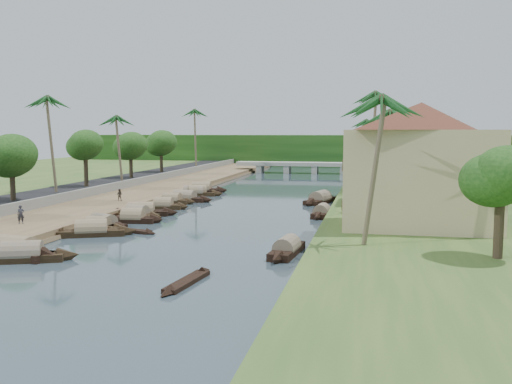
% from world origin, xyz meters
% --- Properties ---
extents(ground, '(220.00, 220.00, 0.00)m').
position_xyz_m(ground, '(0.00, 0.00, 0.00)').
color(ground, '#33434D').
rests_on(ground, ground).
extents(left_bank, '(10.00, 180.00, 0.80)m').
position_xyz_m(left_bank, '(-16.00, 20.00, 0.40)').
color(left_bank, brown).
rests_on(left_bank, ground).
extents(right_bank, '(16.00, 180.00, 1.20)m').
position_xyz_m(right_bank, '(19.00, 20.00, 0.60)').
color(right_bank, '#335221').
rests_on(right_bank, ground).
extents(road, '(8.00, 180.00, 1.40)m').
position_xyz_m(road, '(-24.50, 20.00, 0.70)').
color(road, black).
rests_on(road, ground).
extents(retaining_wall, '(0.40, 180.00, 1.10)m').
position_xyz_m(retaining_wall, '(-20.20, 20.00, 1.35)').
color(retaining_wall, slate).
rests_on(retaining_wall, left_bank).
extents(treeline, '(120.00, 14.00, 8.00)m').
position_xyz_m(treeline, '(0.00, 100.00, 4.00)').
color(treeline, '#13390F').
rests_on(treeline, ground).
extents(bridge, '(28.00, 4.00, 2.40)m').
position_xyz_m(bridge, '(0.00, 72.00, 1.72)').
color(bridge, '#97988E').
rests_on(bridge, ground).
extents(building_near, '(14.85, 14.85, 10.20)m').
position_xyz_m(building_near, '(18.99, -2.00, 6.38)').
color(building_near, '#C6B385').
rests_on(building_near, right_bank).
extents(building_mid, '(14.11, 14.11, 9.70)m').
position_xyz_m(building_mid, '(19.99, 14.00, 6.13)').
color(building_mid, tan).
rests_on(building_mid, right_bank).
extents(building_far, '(15.59, 15.59, 10.20)m').
position_xyz_m(building_far, '(18.99, 28.00, 6.38)').
color(building_far, beige).
rests_on(building_far, right_bank).
extents(building_distant, '(12.62, 12.62, 9.20)m').
position_xyz_m(building_distant, '(19.99, 48.00, 5.88)').
color(building_distant, '#C6B385').
rests_on(building_distant, right_bank).
extents(sampan_0, '(7.97, 4.36, 2.11)m').
position_xyz_m(sampan_0, '(-8.70, -15.10, 0.41)').
color(sampan_0, black).
rests_on(sampan_0, ground).
extents(sampan_1, '(8.29, 3.47, 2.38)m').
position_xyz_m(sampan_1, '(-9.78, -14.17, 0.42)').
color(sampan_1, black).
rests_on(sampan_1, ground).
extents(sampan_2, '(7.88, 4.58, 2.10)m').
position_xyz_m(sampan_2, '(-8.63, -5.17, 0.41)').
color(sampan_2, black).
rests_on(sampan_2, ground).
extents(sampan_3, '(6.94, 4.18, 1.92)m').
position_xyz_m(sampan_3, '(-9.43, -1.34, 0.41)').
color(sampan_3, black).
rests_on(sampan_3, ground).
extents(sampan_4, '(6.33, 1.85, 1.84)m').
position_xyz_m(sampan_4, '(-9.35, -2.70, 0.40)').
color(sampan_4, black).
rests_on(sampan_4, ground).
extents(sampan_5, '(6.46, 2.11, 2.06)m').
position_xyz_m(sampan_5, '(-8.12, 2.44, 0.41)').
color(sampan_5, black).
rests_on(sampan_5, ground).
extents(sampan_6, '(6.74, 3.12, 2.00)m').
position_xyz_m(sampan_6, '(-8.80, 4.92, 0.41)').
color(sampan_6, black).
rests_on(sampan_6, ground).
extents(sampan_7, '(8.28, 3.83, 2.17)m').
position_xyz_m(sampan_7, '(-9.14, 6.87, 0.41)').
color(sampan_7, black).
rests_on(sampan_7, ground).
extents(sampan_8, '(6.23, 2.17, 1.94)m').
position_xyz_m(sampan_8, '(-8.68, 12.33, 0.41)').
color(sampan_8, black).
rests_on(sampan_8, ground).
extents(sampan_9, '(8.36, 2.90, 2.09)m').
position_xyz_m(sampan_9, '(-8.70, 20.00, 0.41)').
color(sampan_9, black).
rests_on(sampan_9, ground).
extents(sampan_10, '(6.69, 2.18, 1.87)m').
position_xyz_m(sampan_10, '(-9.49, 17.46, 0.41)').
color(sampan_10, black).
rests_on(sampan_10, ground).
extents(sampan_11, '(7.36, 4.38, 2.12)m').
position_xyz_m(sampan_11, '(-9.02, 26.44, 0.41)').
color(sampan_11, black).
rests_on(sampan_11, ground).
extents(sampan_12, '(8.60, 2.10, 2.05)m').
position_xyz_m(sampan_12, '(-9.44, 26.40, 0.41)').
color(sampan_12, black).
rests_on(sampan_12, ground).
extents(sampan_13, '(8.25, 2.33, 2.23)m').
position_xyz_m(sampan_13, '(-9.81, 31.11, 0.42)').
color(sampan_13, black).
rests_on(sampan_13, ground).
extents(sampan_14, '(2.17, 7.79, 1.91)m').
position_xyz_m(sampan_14, '(9.15, -9.15, 0.41)').
color(sampan_14, black).
rests_on(sampan_14, ground).
extents(sampan_15, '(2.03, 6.90, 1.87)m').
position_xyz_m(sampan_15, '(9.99, 10.35, 0.41)').
color(sampan_15, black).
rests_on(sampan_15, ground).
extents(sampan_16, '(4.38, 9.44, 2.27)m').
position_xyz_m(sampan_16, '(8.75, 21.92, 0.42)').
color(sampan_16, black).
rests_on(sampan_16, ground).
extents(canoe_0, '(1.73, 6.75, 0.88)m').
position_xyz_m(canoe_0, '(4.49, -18.35, 0.10)').
color(canoe_0, black).
rests_on(canoe_0, ground).
extents(canoe_1, '(5.55, 2.41, 0.89)m').
position_xyz_m(canoe_1, '(-6.01, -2.70, 0.10)').
color(canoe_1, black).
rests_on(canoe_1, ground).
extents(canoe_2, '(5.94, 1.96, 0.86)m').
position_xyz_m(canoe_2, '(-8.12, 19.40, 0.10)').
color(canoe_2, black).
rests_on(canoe_2, ground).
extents(palm_0, '(3.20, 3.20, 11.64)m').
position_xyz_m(palm_0, '(15.00, -10.36, 11.07)').
color(palm_0, '#6E6249').
rests_on(palm_0, ground).
extents(palm_1, '(3.20, 3.20, 11.23)m').
position_xyz_m(palm_1, '(16.00, 5.96, 10.67)').
color(palm_1, '#6E6249').
rests_on(palm_1, ground).
extents(palm_2, '(3.20, 3.20, 14.04)m').
position_xyz_m(palm_2, '(15.00, 21.70, 13.35)').
color(palm_2, '#6E6249').
rests_on(palm_2, ground).
extents(palm_3, '(3.20, 3.20, 11.48)m').
position_xyz_m(palm_3, '(16.00, 39.04, 10.90)').
color(palm_3, '#6E6249').
rests_on(palm_3, ground).
extents(palm_5, '(3.20, 3.20, 13.38)m').
position_xyz_m(palm_5, '(-24.00, 14.66, 12.92)').
color(palm_5, '#6E6249').
rests_on(palm_5, ground).
extents(palm_6, '(3.20, 3.20, 11.31)m').
position_xyz_m(palm_6, '(-22.00, 29.64, 10.94)').
color(palm_6, '#6E6249').
rests_on(palm_6, ground).
extents(palm_7, '(3.20, 3.20, 11.29)m').
position_xyz_m(palm_7, '(14.00, 54.24, 10.70)').
color(palm_7, '#6E6249').
rests_on(palm_7, ground).
extents(palm_8, '(3.20, 3.20, 13.43)m').
position_xyz_m(palm_8, '(-20.50, 61.99, 12.96)').
color(palm_8, '#6E6249').
rests_on(palm_8, ground).
extents(tree_2, '(5.40, 5.40, 7.15)m').
position_xyz_m(tree_2, '(-24.00, 6.13, 6.26)').
color(tree_2, '#423526').
rests_on(tree_2, ground).
extents(tree_3, '(4.67, 4.67, 7.66)m').
position_xyz_m(tree_3, '(-24.00, 22.71, 7.03)').
color(tree_3, '#423526').
rests_on(tree_3, ground).
extents(tree_4, '(5.14, 5.14, 7.33)m').
position_xyz_m(tree_4, '(-24.00, 37.79, 6.53)').
color(tree_4, '#423526').
rests_on(tree_4, ground).
extents(tree_5, '(5.43, 5.43, 7.62)m').
position_xyz_m(tree_5, '(-24.00, 51.59, 6.71)').
color(tree_5, '#423526').
rests_on(tree_5, ground).
extents(tree_6, '(4.46, 4.46, 6.89)m').
position_xyz_m(tree_6, '(24.00, 30.40, 6.16)').
color(tree_6, '#423526').
rests_on(tree_6, ground).
extents(tree_7, '(4.14, 4.14, 6.80)m').
position_xyz_m(tree_7, '(23.00, -12.90, 6.19)').
color(tree_7, '#423526').
rests_on(tree_7, ground).
extents(person_near, '(0.73, 0.71, 1.69)m').
position_xyz_m(person_near, '(-15.61, -4.92, 1.64)').
color(person_near, '#27272F').
rests_on(person_near, left_bank).
extents(person_far, '(0.77, 0.65, 1.41)m').
position_xyz_m(person_far, '(-14.44, 12.89, 1.51)').
color(person_far, '#322B23').
rests_on(person_far, left_bank).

